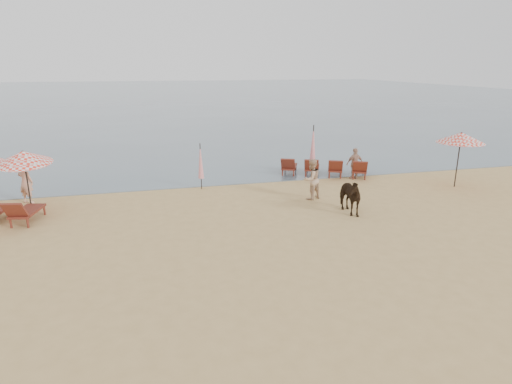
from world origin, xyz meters
TOP-DOWN VIEW (x-y plane):
  - ground at (0.00, 0.00)m, footprint 120.00×120.00m
  - sea at (0.00, 80.00)m, footprint 160.00×140.00m
  - lounger_cluster_right at (4.99, 10.52)m, footprint 4.65×3.42m
  - umbrella_open_left_b at (-8.26, 7.96)m, footprint 2.00×2.04m
  - umbrella_open_right at (10.23, 7.12)m, footprint 2.13×2.13m
  - umbrella_closed_left at (-1.43, 9.67)m, footprint 0.26×0.26m
  - umbrella_closed_right at (4.50, 10.85)m, footprint 0.32×0.32m
  - cow at (3.62, 4.95)m, footprint 0.85×1.73m
  - beachgoer_left at (-8.70, 9.37)m, footprint 0.80×0.72m
  - beachgoer_right_a at (2.94, 6.99)m, footprint 1.05×0.95m
  - beachgoer_right_b at (6.29, 9.63)m, footprint 0.95×0.46m

SIDE VIEW (x-z plane):
  - ground at x=0.00m, z-range 0.00..0.00m
  - sea at x=0.00m, z-range -0.03..0.03m
  - lounger_cluster_right at x=4.99m, z-range 0.13..0.81m
  - cow at x=3.62m, z-range 0.00..1.44m
  - beachgoer_right_b at x=6.29m, z-range 0.00..1.57m
  - beachgoer_right_a at x=2.94m, z-range 0.00..1.75m
  - beachgoer_left at x=-8.70m, z-range 0.00..1.84m
  - umbrella_closed_left at x=-1.43m, z-range 0.25..2.39m
  - umbrella_closed_right at x=4.50m, z-range 0.30..2.93m
  - umbrella_open_left_b at x=-8.26m, z-range 0.93..3.49m
  - umbrella_open_right at x=10.23m, z-range 1.04..3.63m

